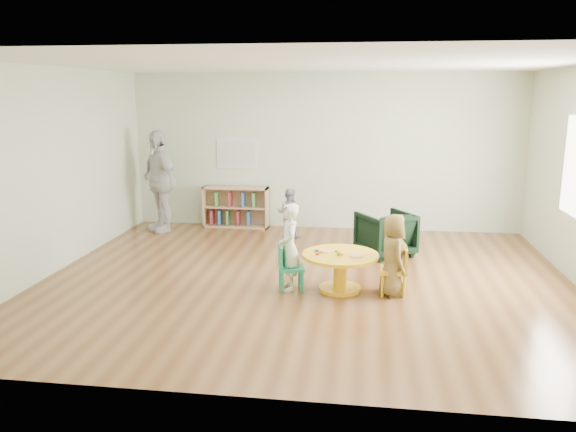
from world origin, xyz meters
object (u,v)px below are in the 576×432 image
at_px(bookshelf, 236,207).
at_px(adult_caretaker, 159,181).
at_px(armchair, 386,234).
at_px(child_left, 289,247).
at_px(child_right, 393,255).
at_px(activity_table, 340,265).
at_px(kid_chair_left, 288,266).
at_px(toddler, 289,213).
at_px(kid_chair_right, 397,269).

xyz_separation_m(bookshelf, adult_caretaker, (-1.26, -0.50, 0.54)).
xyz_separation_m(armchair, child_left, (-1.26, -1.71, 0.22)).
height_order(child_left, child_right, child_left).
distance_m(activity_table, kid_chair_left, 0.66).
distance_m(armchair, child_left, 2.13).
relative_size(kid_chair_left, adult_caretaker, 0.32).
xyz_separation_m(armchair, adult_caretaker, (-3.96, 1.02, 0.57)).
xyz_separation_m(kid_chair_left, adult_caretaker, (-2.69, 2.76, 0.59)).
bearing_deg(child_left, bookshelf, -171.59).
height_order(bookshelf, toddler, toddler).
height_order(armchair, child_left, child_left).
bearing_deg(child_left, adult_caretaker, -150.88).
bearing_deg(kid_chair_right, bookshelf, 40.55).
bearing_deg(bookshelf, child_left, -65.95).
height_order(kid_chair_right, child_right, child_right).
height_order(kid_chair_left, armchair, armchair).
height_order(activity_table, bookshelf, bookshelf).
relative_size(kid_chair_right, armchair, 0.81).
relative_size(armchair, toddler, 0.87).
bearing_deg(adult_caretaker, child_right, 8.14).
relative_size(child_left, child_right, 1.08).
height_order(bookshelf, armchair, bookshelf).
height_order(kid_chair_left, bookshelf, bookshelf).
relative_size(activity_table, bookshelf, 0.80).
bearing_deg(adult_caretaker, kid_chair_left, -2.91).
xyz_separation_m(activity_table, bookshelf, (-2.08, 3.19, 0.03)).
relative_size(toddler, adult_caretaker, 0.47).
distance_m(bookshelf, child_left, 3.54).
bearing_deg(child_right, adult_caretaker, 38.85).
height_order(activity_table, child_left, child_left).
xyz_separation_m(armchair, toddler, (-1.61, 0.87, 0.09)).
bearing_deg(kid_chair_right, child_right, 125.13).
bearing_deg(bookshelf, kid_chair_left, -66.44).
bearing_deg(activity_table, kid_chair_right, -3.18).
bearing_deg(kid_chair_right, adult_caretaker, 55.80).
bearing_deg(activity_table, toddler, 111.45).
xyz_separation_m(activity_table, kid_chair_right, (0.70, -0.04, -0.01)).
height_order(armchair, toddler, toddler).
distance_m(kid_chair_left, child_right, 1.32).
xyz_separation_m(armchair, child_right, (0.03, -1.75, 0.17)).
relative_size(kid_chair_left, kid_chair_right, 0.97).
bearing_deg(kid_chair_left, armchair, 129.76).
xyz_separation_m(activity_table, child_right, (0.64, -0.08, 0.18)).
bearing_deg(child_left, armchair, 127.94).
xyz_separation_m(kid_chair_left, kid_chair_right, (1.36, 0.04, 0.01)).
xyz_separation_m(activity_table, kid_chair_left, (-0.66, -0.08, -0.02)).
bearing_deg(activity_table, adult_caretaker, 141.22).
bearing_deg(child_right, kid_chair_right, -71.02).
xyz_separation_m(child_right, adult_caretaker, (-3.99, 2.77, 0.39)).
relative_size(kid_chair_left, toddler, 0.68).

